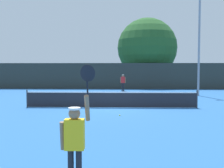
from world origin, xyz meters
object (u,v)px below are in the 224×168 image
object	(u,v)px
large_tree	(147,48)
parked_car_mid	(134,79)
tennis_ball	(120,115)
light_pole	(199,37)
player_receiving	(123,81)
player_serving	(75,136)
parked_car_near	(63,79)
parked_car_far	(168,79)

from	to	relation	value
large_tree	parked_car_mid	distance (m)	5.78
tennis_ball	parked_car_mid	xyz separation A→B (m)	(1.80, 25.43, 0.74)
light_pole	parked_car_mid	world-z (taller)	light_pole
player_receiving	player_serving	bearing A→B (deg)	87.46
player_serving	large_tree	size ratio (longest dim) A/B	0.29
player_serving	light_pole	xyz separation A→B (m)	(7.50, 18.92, 3.97)
tennis_ball	light_pole	world-z (taller)	light_pole
parked_car_near	player_serving	bearing A→B (deg)	-76.04
player_serving	parked_car_far	world-z (taller)	player_serving
player_receiving	large_tree	xyz separation A→B (m)	(3.07, 6.91, 3.85)
player_serving	parked_car_mid	xyz separation A→B (m)	(2.61, 33.97, -0.31)
player_receiving	light_pole	distance (m)	8.78
tennis_ball	light_pole	xyz separation A→B (m)	(6.69, 10.38, 5.02)
player_receiving	light_pole	bearing A→B (deg)	145.95
large_tree	parked_car_mid	bearing A→B (deg)	111.59
light_pole	large_tree	distance (m)	11.79
large_tree	light_pole	bearing A→B (deg)	-73.22
player_receiving	large_tree	size ratio (longest dim) A/B	0.20
light_pole	large_tree	xyz separation A→B (m)	(-3.40, 11.29, -0.16)
light_pole	parked_car_mid	bearing A→B (deg)	108.01
player_serving	parked_car_mid	world-z (taller)	player_serving
light_pole	parked_car_far	world-z (taller)	light_pole
player_serving	player_receiving	size ratio (longest dim) A/B	1.46
large_tree	parked_car_mid	world-z (taller)	large_tree
tennis_ball	parked_car_far	distance (m)	26.17
large_tree	parked_car_far	bearing A→B (deg)	48.83
player_serving	parked_car_near	size ratio (longest dim) A/B	0.58
player_receiving	parked_car_mid	xyz separation A→B (m)	(1.58, 10.68, -0.27)
tennis_ball	parked_car_mid	size ratio (longest dim) A/B	0.02
player_receiving	parked_car_far	xyz separation A→B (m)	(6.28, 10.58, -0.27)
player_receiving	light_pole	xyz separation A→B (m)	(6.47, -4.37, 4.01)
parked_car_far	tennis_ball	bearing A→B (deg)	-107.66
light_pole	parked_car_near	bearing A→B (deg)	135.44
tennis_ball	parked_car_near	distance (m)	26.20
parked_car_near	parked_car_mid	distance (m)	9.88
parked_car_near	tennis_ball	bearing A→B (deg)	-70.33
player_receiving	parked_car_near	bearing A→B (deg)	-50.80
light_pole	parked_car_mid	size ratio (longest dim) A/B	2.08
parked_car_far	player_serving	bearing A→B (deg)	-105.45
player_serving	parked_car_mid	distance (m)	34.07
light_pole	player_serving	bearing A→B (deg)	-111.64
player_receiving	parked_car_near	xyz separation A→B (m)	(-8.29, 10.16, -0.27)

